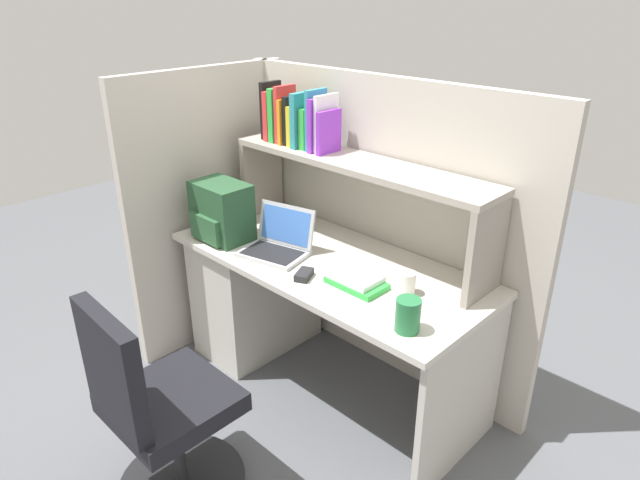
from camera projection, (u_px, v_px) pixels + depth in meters
name	position (u px, v px, depth m)	size (l,w,h in m)	color
ground_plane	(327.00, 382.00, 2.97)	(8.00, 8.00, 0.00)	#595B60
desk	(275.00, 291.00, 3.05)	(1.60, 0.70, 0.73)	beige
cubicle_partition_rear	(378.00, 228.00, 2.89)	(1.84, 0.05, 1.55)	#BCB5A8
cubicle_partition_left	(212.00, 209.00, 3.15)	(0.05, 1.06, 1.55)	#BCB5A8
overhead_hutch	(357.00, 180.00, 2.65)	(1.44, 0.28, 0.45)	gray
reference_books_on_shelf	(298.00, 120.00, 2.81)	(0.45, 0.18, 0.29)	black
laptop	(278.00, 243.00, 2.72)	(0.36, 0.32, 0.22)	#B7BABF
backpack	(221.00, 212.00, 2.84)	(0.30, 0.23, 0.30)	#264C2D
computer_mouse	(304.00, 275.00, 2.49)	(0.06, 0.10, 0.03)	#262628
paper_cup	(407.00, 283.00, 2.35)	(0.08, 0.08, 0.10)	white
snack_canister	(408.00, 315.00, 2.09)	(0.10, 0.10, 0.13)	#26723F
desk_book_stack	(356.00, 280.00, 2.43)	(0.25, 0.16, 0.05)	green
office_chair	(160.00, 420.00, 2.15)	(0.52, 0.52, 0.93)	black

